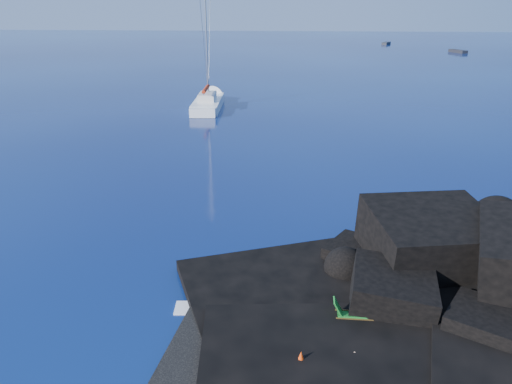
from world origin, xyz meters
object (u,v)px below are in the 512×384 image
Objects in this scene: marker_cone at (301,359)px; distant_boat_b at (458,53)px; deck_chair at (355,310)px; sunbather at (341,356)px; distant_boat_a at (386,44)px; sailboat at (208,108)px.

marker_cone is 117.26m from distant_boat_b.
distant_boat_b is (34.93, 108.81, -0.84)m from deck_chair.
distant_boat_b is at bearing 63.20° from sunbather.
deck_chair is 134.17m from distant_boat_a.
distant_boat_a is at bearing 81.30° from deck_chair.
deck_chair is at bearing -76.20° from sailboat.
distant_boat_b is at bearing 52.36° from sailboat.
sailboat is 25.85× the size of marker_cone.
marker_cone is 0.12× the size of distant_boat_a.
sailboat is at bearing 103.72° from marker_cone.
sailboat is 41.54m from deck_chair.
sunbather is (-0.66, -2.11, -0.31)m from deck_chair.
deck_chair is 0.79× the size of sunbather.
deck_chair is at bearing 52.16° from marker_cone.
deck_chair is 3.17m from marker_cone.
sailboat is 98.80m from distant_boat_a.
sailboat is at bearing -147.13° from distant_boat_b.
sailboat is at bearing -86.86° from distant_boat_a.
distant_boat_a is (22.10, 132.33, -0.84)m from deck_chair.
distant_boat_b is at bearing 72.98° from deck_chair.
sunbather reaches higher than distant_boat_a.
deck_chair is 0.28× the size of distant_boat_b.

